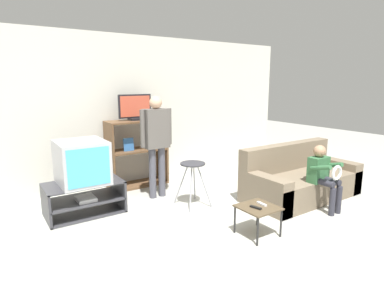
# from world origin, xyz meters

# --- Properties ---
(ground_plane) EXTENTS (18.00, 18.00, 0.00)m
(ground_plane) POSITION_xyz_m (0.00, 0.00, 0.00)
(ground_plane) COLOR #B7B7AD
(wall_back) EXTENTS (6.40, 0.06, 2.60)m
(wall_back) POSITION_xyz_m (0.00, 3.28, 1.30)
(wall_back) COLOR silver
(wall_back) RESTS_ON ground_plane
(tv_stand) EXTENTS (1.02, 0.60, 0.45)m
(tv_stand) POSITION_xyz_m (-1.43, 2.26, 0.22)
(tv_stand) COLOR #38383D
(tv_stand) RESTS_ON ground_plane
(television_main) EXTENTS (0.62, 0.68, 0.58)m
(television_main) POSITION_xyz_m (-1.43, 2.27, 0.73)
(television_main) COLOR #B2B2B7
(television_main) RESTS_ON tv_stand
(media_shelf) EXTENTS (1.02, 0.43, 1.16)m
(media_shelf) POSITION_xyz_m (-0.30, 3.00, 0.59)
(media_shelf) COLOR brown
(media_shelf) RESTS_ON ground_plane
(television_flat) EXTENTS (0.58, 0.20, 0.44)m
(television_flat) POSITION_xyz_m (-0.31, 3.00, 1.36)
(television_flat) COLOR black
(television_flat) RESTS_ON media_shelf
(folding_stool) EXTENTS (0.41, 0.45, 0.65)m
(folding_stool) POSITION_xyz_m (-0.01, 1.68, 0.53)
(folding_stool) COLOR #99999E
(folding_stool) RESTS_ON ground_plane
(snack_table) EXTENTS (0.43, 0.43, 0.36)m
(snack_table) POSITION_xyz_m (0.10, 0.46, 0.31)
(snack_table) COLOR brown
(snack_table) RESTS_ON ground_plane
(remote_control_black) EXTENTS (0.07, 0.15, 0.02)m
(remote_control_black) POSITION_xyz_m (0.04, 0.45, 0.37)
(remote_control_black) COLOR black
(remote_control_black) RESTS_ON snack_table
(remote_control_white) EXTENTS (0.05, 0.15, 0.02)m
(remote_control_white) POSITION_xyz_m (0.18, 0.48, 0.37)
(remote_control_white) COLOR silver
(remote_control_white) RESTS_ON snack_table
(couch) EXTENTS (1.92, 0.87, 0.82)m
(couch) POSITION_xyz_m (1.59, 1.04, 0.27)
(couch) COLOR #756651
(couch) RESTS_ON ground_plane
(person_standing_adult) EXTENTS (0.53, 0.20, 1.59)m
(person_standing_adult) POSITION_xyz_m (-0.28, 2.29, 0.96)
(person_standing_adult) COLOR #4C4C56
(person_standing_adult) RESTS_ON ground_plane
(person_seated_child) EXTENTS (0.33, 0.43, 0.93)m
(person_seated_child) POSITION_xyz_m (1.43, 0.52, 0.54)
(person_seated_child) COLOR #2D2D38
(person_seated_child) RESTS_ON ground_plane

